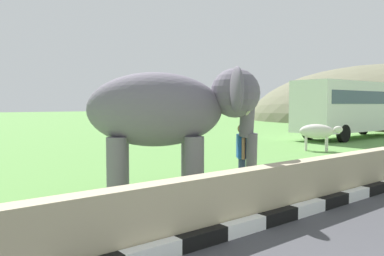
{
  "coord_description": "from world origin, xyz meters",
  "views": [
    {
      "loc": [
        -3.59,
        -0.5,
        2.14
      ],
      "look_at": [
        1.93,
        6.32,
        1.6
      ],
      "focal_mm": 36.15,
      "sensor_mm": 36.0,
      "label": 1
    }
  ],
  "objects_px": {
    "person_handler": "(242,154)",
    "bus_white": "(355,105)",
    "elephant": "(171,112)",
    "cow_near": "(317,132)"
  },
  "relations": [
    {
      "from": "person_handler",
      "to": "bus_white",
      "type": "distance_m",
      "value": 17.65
    },
    {
      "from": "elephant",
      "to": "bus_white",
      "type": "distance_m",
      "value": 19.01
    },
    {
      "from": "elephant",
      "to": "person_handler",
      "type": "distance_m",
      "value": 2.08
    },
    {
      "from": "bus_white",
      "to": "cow_near",
      "type": "distance_m",
      "value": 8.36
    },
    {
      "from": "bus_white",
      "to": "cow_near",
      "type": "height_order",
      "value": "bus_white"
    },
    {
      "from": "person_handler",
      "to": "elephant",
      "type": "bearing_deg",
      "value": 158.97
    },
    {
      "from": "person_handler",
      "to": "bus_white",
      "type": "height_order",
      "value": "bus_white"
    },
    {
      "from": "bus_white",
      "to": "cow_near",
      "type": "relative_size",
      "value": 5.67
    },
    {
      "from": "elephant",
      "to": "person_handler",
      "type": "relative_size",
      "value": 2.39
    },
    {
      "from": "cow_near",
      "to": "person_handler",
      "type": "bearing_deg",
      "value": -157.88
    }
  ]
}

